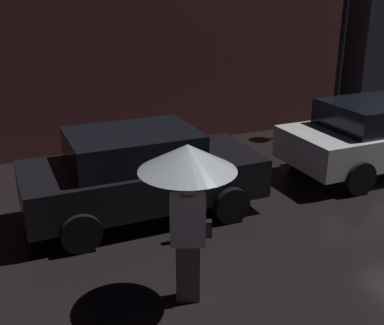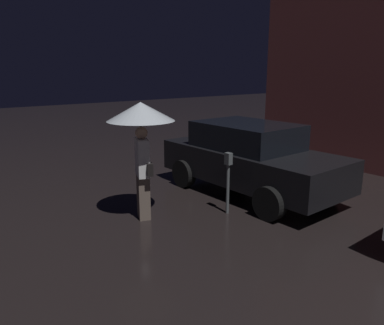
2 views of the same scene
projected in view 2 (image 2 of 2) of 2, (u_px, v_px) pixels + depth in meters
parked_car_black at (250, 158)px, 8.11m from camera, size 4.11×1.97×1.54m
pedestrian_with_umbrella at (141, 125)px, 6.46m from camera, size 1.18×1.18×2.11m
parking_meter at (228, 176)px, 6.93m from camera, size 0.12×0.10×1.17m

